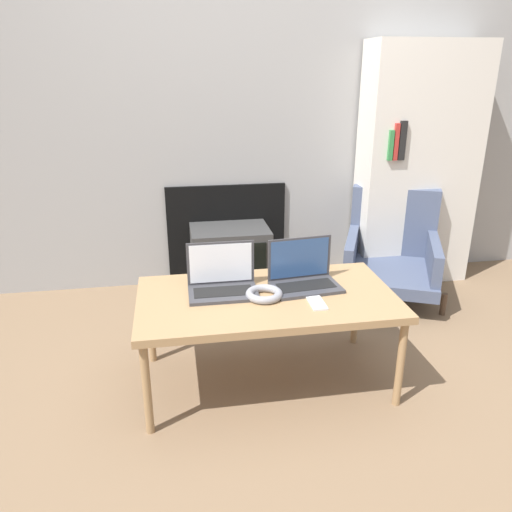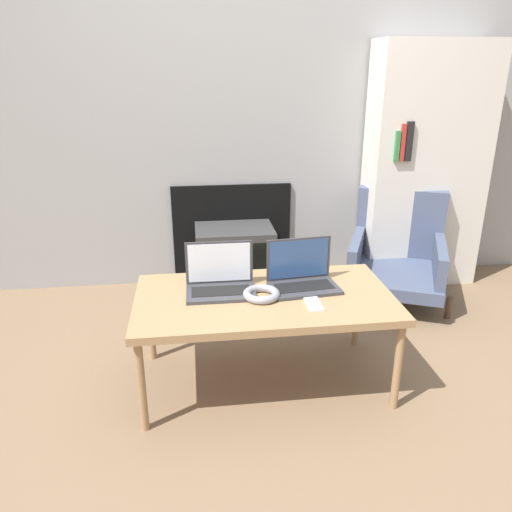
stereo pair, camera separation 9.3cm
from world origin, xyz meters
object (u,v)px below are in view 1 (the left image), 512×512
(laptop_right, at_px, (303,276))
(headphones, at_px, (264,294))
(phone, at_px, (316,303))
(armchair, at_px, (391,249))
(laptop_left, at_px, (222,281))
(tv, at_px, (230,260))

(laptop_right, xyz_separation_m, headphones, (-0.21, -0.10, -0.03))
(laptop_right, relative_size, phone, 2.32)
(phone, distance_m, armchair, 1.32)
(laptop_right, distance_m, phone, 0.21)
(headphones, xyz_separation_m, armchair, (1.05, 0.92, -0.17))
(laptop_right, bearing_deg, laptop_left, 174.04)
(tv, bearing_deg, laptop_right, -76.92)
(tv, distance_m, armchair, 1.10)
(phone, bearing_deg, tv, 101.36)
(laptop_right, relative_size, tv, 0.65)
(laptop_left, relative_size, armchair, 0.38)
(tv, bearing_deg, headphones, -88.76)
(laptop_right, height_order, phone, laptop_right)
(laptop_right, height_order, tv, laptop_right)
(laptop_left, xyz_separation_m, armchair, (1.23, 0.82, -0.21))
(laptop_right, distance_m, armchair, 1.19)
(laptop_left, distance_m, tv, 1.07)
(laptop_left, xyz_separation_m, headphones, (0.18, -0.10, -0.03))
(tv, height_order, armchair, armchair)
(laptop_left, relative_size, laptop_right, 0.95)
(armchair, bearing_deg, phone, -105.25)
(headphones, xyz_separation_m, phone, (0.22, -0.10, -0.01))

